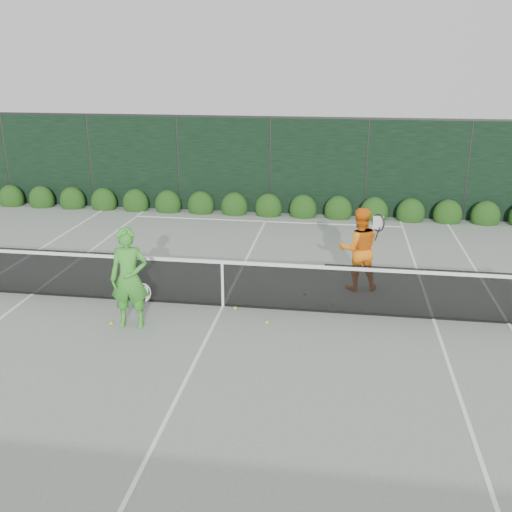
# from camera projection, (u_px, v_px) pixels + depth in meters

# --- Properties ---
(ground) EXTENTS (80.00, 80.00, 0.00)m
(ground) POSITION_uv_depth(u_px,v_px,m) (223.00, 306.00, 11.49)
(ground) COLOR gray
(ground) RESTS_ON ground
(tennis_net) EXTENTS (12.90, 0.10, 1.07)m
(tennis_net) POSITION_uv_depth(u_px,v_px,m) (221.00, 282.00, 11.32)
(tennis_net) COLOR black
(tennis_net) RESTS_ON ground
(player_woman) EXTENTS (0.74, 0.54, 1.90)m
(player_woman) POSITION_uv_depth(u_px,v_px,m) (129.00, 278.00, 10.35)
(player_woman) COLOR green
(player_woman) RESTS_ON ground
(player_man) EXTENTS (0.98, 0.83, 1.80)m
(player_man) POSITION_uv_depth(u_px,v_px,m) (359.00, 249.00, 12.10)
(player_man) COLOR orange
(player_man) RESTS_ON ground
(court_lines) EXTENTS (11.03, 23.83, 0.01)m
(court_lines) POSITION_uv_depth(u_px,v_px,m) (223.00, 306.00, 11.49)
(court_lines) COLOR white
(court_lines) RESTS_ON ground
(windscreen_fence) EXTENTS (32.00, 21.07, 3.06)m
(windscreen_fence) POSITION_uv_depth(u_px,v_px,m) (184.00, 287.00, 8.47)
(windscreen_fence) COLOR black
(windscreen_fence) RESTS_ON ground
(hedge_row) EXTENTS (31.66, 0.65, 0.94)m
(hedge_row) POSITION_uv_depth(u_px,v_px,m) (268.00, 208.00, 18.10)
(hedge_row) COLOR #13330D
(hedge_row) RESTS_ON ground
(tennis_balls) EXTENTS (4.14, 2.03, 0.07)m
(tennis_balls) POSITION_uv_depth(u_px,v_px,m) (252.00, 310.00, 11.25)
(tennis_balls) COLOR #CDD72F
(tennis_balls) RESTS_ON ground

